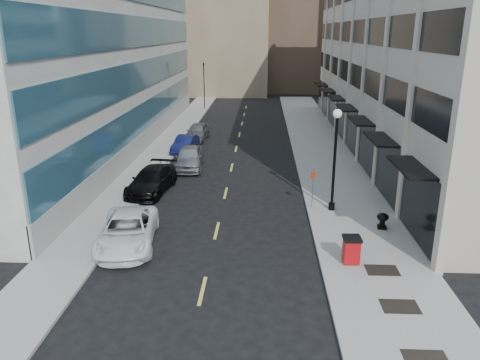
# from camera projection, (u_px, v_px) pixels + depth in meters

# --- Properties ---
(ground) EXTENTS (160.00, 160.00, 0.00)m
(ground) POSITION_uv_depth(u_px,v_px,m) (196.00, 320.00, 17.01)
(ground) COLOR black
(ground) RESTS_ON ground
(sidewalk_right) EXTENTS (5.00, 80.00, 0.15)m
(sidewalk_right) POSITION_uv_depth(u_px,v_px,m) (330.00, 168.00, 35.67)
(sidewalk_right) COLOR gray
(sidewalk_right) RESTS_ON ground
(sidewalk_left) EXTENTS (3.00, 80.00, 0.15)m
(sidewalk_left) POSITION_uv_depth(u_px,v_px,m) (148.00, 165.00, 36.32)
(sidewalk_left) COLOR gray
(sidewalk_left) RESTS_ON ground
(building_right) EXTENTS (15.30, 46.50, 18.25)m
(building_right) POSITION_uv_depth(u_px,v_px,m) (438.00, 44.00, 39.18)
(building_right) COLOR #BBAF9E
(building_right) RESTS_ON ground
(building_left) EXTENTS (16.14, 46.00, 20.00)m
(building_left) POSITION_uv_depth(u_px,v_px,m) (53.00, 32.00, 40.41)
(building_left) COLOR silver
(building_left) RESTS_ON ground
(skyline_tan_near) EXTENTS (14.00, 18.00, 28.00)m
(skyline_tan_near) POSITION_uv_depth(u_px,v_px,m) (226.00, 6.00, 77.65)
(skyline_tan_near) COLOR #9C8666
(skyline_tan_near) RESTS_ON ground
(skyline_tan_far) EXTENTS (12.00, 14.00, 22.00)m
(skyline_tan_far) POSITION_uv_depth(u_px,v_px,m) (178.00, 26.00, 88.54)
(skyline_tan_far) COLOR #9C8666
(skyline_tan_far) RESTS_ON ground
(skyline_stone) EXTENTS (10.00, 14.00, 20.00)m
(skyline_stone) POSITION_uv_depth(u_px,v_px,m) (360.00, 31.00, 75.94)
(skyline_stone) COLOR #BBAF9E
(skyline_stone) RESTS_ON ground
(grate_near) EXTENTS (1.40, 1.00, 0.01)m
(grate_near) POSITION_uv_depth(u_px,v_px,m) (426.00, 360.00, 14.71)
(grate_near) COLOR black
(grate_near) RESTS_ON sidewalk_right
(grate_mid) EXTENTS (1.40, 1.00, 0.01)m
(grate_mid) POSITION_uv_depth(u_px,v_px,m) (400.00, 306.00, 17.56)
(grate_mid) COLOR black
(grate_mid) RESTS_ON sidewalk_right
(grate_far) EXTENTS (1.40, 1.00, 0.01)m
(grate_far) POSITION_uv_depth(u_px,v_px,m) (382.00, 270.00, 20.23)
(grate_far) COLOR black
(grate_far) RESTS_ON sidewalk_right
(road_centerline) EXTENTS (0.15, 68.20, 0.01)m
(road_centerline) POSITION_uv_depth(u_px,v_px,m) (229.00, 179.00, 33.19)
(road_centerline) COLOR #D8CC4C
(road_centerline) RESTS_ON ground
(traffic_signal) EXTENTS (0.66, 0.66, 6.98)m
(traffic_signal) POSITION_uv_depth(u_px,v_px,m) (204.00, 66.00, 61.21)
(traffic_signal) COLOR black
(traffic_signal) RESTS_ON ground
(car_white_van) EXTENTS (3.32, 5.92, 1.56)m
(car_white_van) POSITION_uv_depth(u_px,v_px,m) (127.00, 231.00, 22.68)
(car_white_van) COLOR white
(car_white_van) RESTS_ON ground
(car_black_pickup) EXTENTS (2.85, 5.65, 1.57)m
(car_black_pickup) POSITION_uv_depth(u_px,v_px,m) (152.00, 180.00, 30.32)
(car_black_pickup) COLOR black
(car_black_pickup) RESTS_ON ground
(car_silver_sedan) EXTENTS (2.34, 5.17, 1.72)m
(car_silver_sedan) POSITION_uv_depth(u_px,v_px,m) (189.00, 157.00, 35.54)
(car_silver_sedan) COLOR gray
(car_silver_sedan) RESTS_ON ground
(car_blue_sedan) EXTENTS (2.03, 4.44, 1.41)m
(car_blue_sedan) POSITION_uv_depth(u_px,v_px,m) (185.00, 144.00, 40.41)
(car_blue_sedan) COLOR #141A4B
(car_blue_sedan) RESTS_ON ground
(car_grey_sedan) EXTENTS (2.24, 4.82, 1.60)m
(car_grey_sedan) POSITION_uv_depth(u_px,v_px,m) (198.00, 132.00, 44.96)
(car_grey_sedan) COLOR slate
(car_grey_sedan) RESTS_ON ground
(trash_bin) EXTENTS (0.79, 0.88, 1.25)m
(trash_bin) POSITION_uv_depth(u_px,v_px,m) (351.00, 249.00, 20.69)
(trash_bin) COLOR #B00B0F
(trash_bin) RESTS_ON sidewalk_right
(lamppost) EXTENTS (0.50, 0.50, 5.98)m
(lamppost) POSITION_uv_depth(u_px,v_px,m) (335.00, 151.00, 26.05)
(lamppost) COLOR black
(lamppost) RESTS_ON sidewalk_right
(sign_post) EXTENTS (0.26, 0.14, 2.31)m
(sign_post) POSITION_uv_depth(u_px,v_px,m) (313.00, 183.00, 27.04)
(sign_post) COLOR slate
(sign_post) RESTS_ON sidewalk_right
(urn_planter) EXTENTS (0.61, 0.61, 0.84)m
(urn_planter) POSITION_uv_depth(u_px,v_px,m) (383.00, 219.00, 24.39)
(urn_planter) COLOR black
(urn_planter) RESTS_ON sidewalk_right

